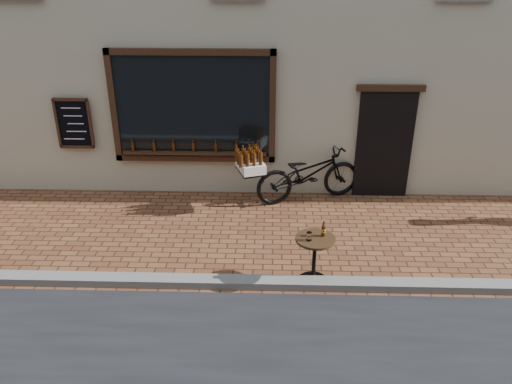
{
  "coord_description": "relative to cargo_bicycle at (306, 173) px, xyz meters",
  "views": [
    {
      "loc": [
        -0.37,
        -6.02,
        4.54
      ],
      "look_at": [
        -0.59,
        1.2,
        1.1
      ],
      "focal_mm": 35.0,
      "sensor_mm": 36.0,
      "label": 1
    }
  ],
  "objects": [
    {
      "name": "bistro_table",
      "position": [
        -0.04,
        -2.83,
        -0.04
      ],
      "size": [
        0.6,
        0.6,
        1.03
      ],
      "color": "black",
      "rests_on": "ground"
    },
    {
      "name": "cargo_bicycle",
      "position": [
        0.0,
        0.0,
        0.0
      ],
      "size": [
        2.61,
        1.49,
        1.23
      ],
      "rotation": [
        0.0,
        0.0,
        1.91
      ],
      "color": "black",
      "rests_on": "ground"
    },
    {
      "name": "ground",
      "position": [
        -0.35,
        -3.18,
        -0.59
      ],
      "size": [
        90.0,
        90.0,
        0.0
      ],
      "primitive_type": "plane",
      "color": "brown",
      "rests_on": "ground"
    },
    {
      "name": "kerb",
      "position": [
        -0.35,
        -2.98,
        -0.53
      ],
      "size": [
        90.0,
        0.25,
        0.12
      ],
      "primitive_type": "cube",
      "color": "slate",
      "rests_on": "ground"
    }
  ]
}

